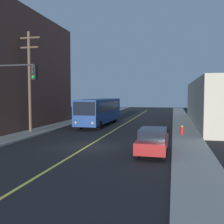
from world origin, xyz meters
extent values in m
plane|color=black|center=(0.00, 0.00, 0.00)|extent=(120.00, 120.00, 0.00)
cube|color=gray|center=(-7.25, 10.00, 0.07)|extent=(2.50, 90.00, 0.15)
cube|color=gray|center=(7.25, 10.00, 0.07)|extent=(2.50, 90.00, 0.15)
cube|color=#D8CC4C|center=(0.00, 15.00, 0.01)|extent=(0.16, 60.00, 0.01)
cube|color=black|center=(-8.54, 7.79, 1.60)|extent=(0.06, 14.23, 1.30)
cube|color=black|center=(-8.54, 7.79, 4.80)|extent=(0.06, 14.23, 1.30)
cube|color=black|center=(-8.54, 7.79, 8.00)|extent=(0.06, 14.23, 1.30)
cube|color=black|center=(8.54, 17.77, 1.60)|extent=(0.06, 18.29, 1.30)
cube|color=navy|center=(-2.76, 13.17, 1.83)|extent=(2.61, 12.01, 2.75)
cube|color=black|center=(-2.73, 7.19, 2.35)|extent=(2.35, 0.09, 1.40)
cube|color=black|center=(-2.79, 19.15, 2.45)|extent=(2.30, 0.09, 1.10)
cube|color=black|center=(-4.02, 13.17, 2.35)|extent=(0.11, 10.20, 1.10)
cube|color=black|center=(-1.51, 13.18, 2.35)|extent=(0.11, 10.20, 1.10)
cube|color=orange|center=(-2.73, 7.20, 2.95)|extent=(1.79, 0.07, 0.30)
sphere|color=#F9D872|center=(-3.62, 7.15, 0.90)|extent=(0.24, 0.24, 0.24)
sphere|color=#F9D872|center=(-1.84, 7.16, 0.90)|extent=(0.24, 0.24, 0.24)
cylinder|color=black|center=(-3.87, 8.97, 0.50)|extent=(0.30, 1.00, 1.00)
cylinder|color=black|center=(-1.62, 8.98, 0.50)|extent=(0.30, 1.00, 1.00)
cylinder|color=black|center=(-3.90, 16.67, 0.50)|extent=(0.30, 1.00, 1.00)
cylinder|color=black|center=(-1.65, 16.68, 0.50)|extent=(0.30, 1.00, 1.00)
cube|color=maroon|center=(4.82, -1.30, 0.67)|extent=(1.87, 4.43, 0.70)
cube|color=black|center=(4.82, -1.30, 1.32)|extent=(1.66, 2.49, 0.60)
cylinder|color=black|center=(3.99, -2.78, 0.32)|extent=(0.23, 0.64, 0.64)
cylinder|color=black|center=(5.59, -2.81, 0.32)|extent=(0.23, 0.64, 0.64)
cylinder|color=black|center=(4.04, 0.22, 0.32)|extent=(0.23, 0.64, 0.64)
cylinder|color=black|center=(5.64, 0.19, 0.32)|extent=(0.23, 0.64, 0.64)
cylinder|color=brown|center=(-7.53, 5.08, 4.96)|extent=(0.28, 0.28, 9.62)
cube|color=#4C3D2D|center=(-7.53, 5.08, 9.17)|extent=(2.40, 0.16, 0.16)
cube|color=#4C3D2D|center=(-7.53, 5.08, 8.27)|extent=(2.00, 0.16, 0.16)
cylinder|color=#2D2D33|center=(-5.20, -1.18, 5.85)|extent=(3.50, 0.12, 0.12)
cube|color=black|center=(-3.45, -1.18, 5.30)|extent=(0.32, 0.36, 1.00)
sphere|color=#2D2D2D|center=(-3.45, -1.37, 5.62)|extent=(0.22, 0.22, 0.22)
sphere|color=#2D2D2D|center=(-3.45, -1.37, 5.30)|extent=(0.22, 0.22, 0.22)
sphere|color=green|center=(-3.45, -1.37, 4.98)|extent=(0.22, 0.22, 0.22)
cylinder|color=red|center=(6.85, 6.49, 0.50)|extent=(0.26, 0.26, 0.70)
sphere|color=gold|center=(6.85, 6.49, 0.87)|extent=(0.24, 0.24, 0.24)
cylinder|color=red|center=(6.69, 6.49, 0.60)|extent=(0.12, 0.10, 0.10)
cylinder|color=red|center=(7.01, 6.49, 0.60)|extent=(0.12, 0.10, 0.10)
camera|label=1|loc=(6.05, -17.99, 3.77)|focal=42.22mm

